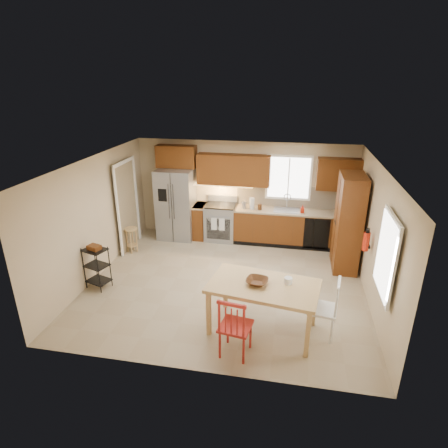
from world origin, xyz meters
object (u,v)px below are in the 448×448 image
range_stove (221,223)px  chair_red (236,325)px  chair_white (322,308)px  bar_stool (132,240)px  table_jar (288,282)px  fire_extinguisher (366,241)px  dining_table (263,308)px  table_bowl (257,284)px  utility_cart (97,268)px  refrigerator (176,204)px  pantry (348,223)px  soap_bottle (302,209)px

range_stove → chair_red: size_ratio=0.90×
chair_white → bar_stool: bearing=70.2°
range_stove → table_jar: (1.79, -3.44, 0.44)m
bar_stool → fire_extinguisher: bearing=-34.8°
fire_extinguisher → bar_stool: fire_extinguisher is taller
range_stove → dining_table: size_ratio=0.53×
table_bowl → utility_cart: bearing=167.0°
refrigerator → fire_extinguisher: bearing=-24.5°
fire_extinguisher → pantry: bearing=100.8°
fire_extinguisher → utility_cart: fire_extinguisher is taller
soap_bottle → chair_red: (-0.97, -4.11, -0.48)m
pantry → chair_red: size_ratio=2.05×
bar_stool → utility_cart: (0.00, -1.65, 0.13)m
bar_stool → chair_white: bearing=-53.6°
soap_bottle → chair_white: size_ratio=0.19×
fire_extinguisher → dining_table: bearing=-139.5°
refrigerator → pantry: 4.23m
refrigerator → bar_stool: (-0.80, -1.09, -0.60)m
chair_red → table_jar: 1.12m
soap_bottle → range_stove: bearing=177.6°
refrigerator → chair_red: size_ratio=1.77×
dining_table → chair_white: bearing=11.9°
pantry → fire_extinguisher: pantry is taller
refrigerator → chair_white: size_ratio=1.77×
range_stove → fire_extinguisher: (3.18, -2.04, 0.64)m
pantry → table_bowl: 3.07m
soap_bottle → table_bowl: size_ratio=0.54×
chair_red → dining_table: bearing=70.6°
chair_red → table_jar: chair_red is taller
chair_white → range_stove: bearing=42.9°
pantry → utility_cart: 5.29m
pantry → chair_white: (-0.62, -2.51, -0.54)m
soap_bottle → table_bowl: bearing=-101.9°
table_jar → soap_bottle: bearing=85.9°
refrigerator → soap_bottle: size_ratio=9.53×
refrigerator → bar_stool: bearing=-126.4°
chair_white → table_bowl: bearing=101.6°
refrigerator → table_jar: (2.94, -3.38, -0.01)m
table_bowl → utility_cart: table_bowl is taller
range_stove → table_bowl: 3.80m
pantry → bar_stool: bearing=-178.1°
chair_red → chair_white: size_ratio=1.00×
chair_white → bar_stool: (-4.31, 2.35, -0.20)m
chair_white → utility_cart: 4.37m
dining_table → chair_red: (-0.35, -0.65, 0.09)m
pantry → chair_red: 3.78m
refrigerator → fire_extinguisher: 4.76m
range_stove → pantry: bearing=-18.3°
chair_white → fire_extinguisher: bearing=-20.4°
soap_bottle → fire_extinguisher: bearing=-59.5°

